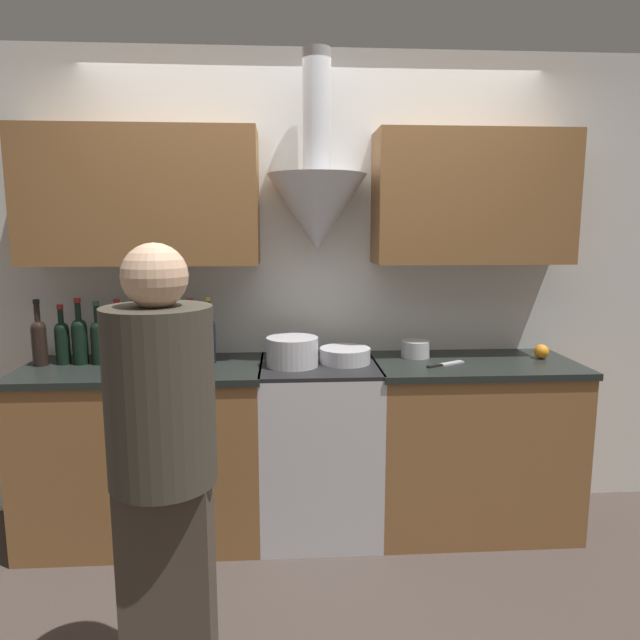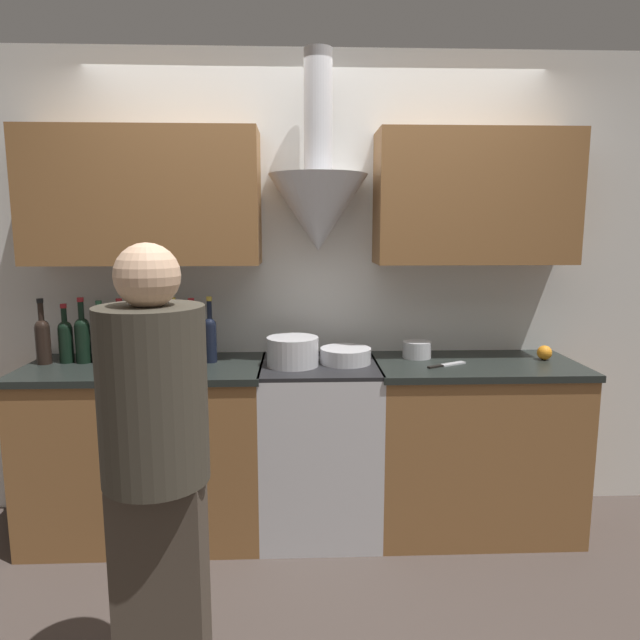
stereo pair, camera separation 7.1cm
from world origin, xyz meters
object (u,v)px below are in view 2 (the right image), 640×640
at_px(stove_range, 319,446).
at_px(wine_bottle_0, 43,339).
at_px(wine_bottle_2, 83,337).
at_px(wine_bottle_4, 121,337).
at_px(wine_bottle_1, 66,339).
at_px(wine_bottle_5, 137,336).
at_px(wine_bottle_3, 101,339).
at_px(stock_pot, 293,351).
at_px(wine_bottle_7, 174,336).
at_px(wine_bottle_9, 210,337).
at_px(mixing_bowl, 346,355).
at_px(wine_bottle_6, 157,338).
at_px(wine_bottle_8, 192,335).
at_px(saucepan, 417,349).
at_px(orange_fruit, 544,353).
at_px(person_foreground_left, 156,464).

height_order(stove_range, wine_bottle_0, wine_bottle_0).
xyz_separation_m(wine_bottle_2, wine_bottle_4, (0.20, 0.01, -0.00)).
bearing_deg(wine_bottle_1, wine_bottle_5, -0.97).
xyz_separation_m(wine_bottle_3, wine_bottle_4, (0.10, 0.01, 0.01)).
height_order(stove_range, stock_pot, stock_pot).
bearing_deg(wine_bottle_0, wine_bottle_7, 1.03).
distance_m(wine_bottle_3, wine_bottle_4, 0.10).
distance_m(wine_bottle_9, stock_pot, 0.45).
distance_m(wine_bottle_7, stock_pot, 0.64).
distance_m(stove_range, mixing_bowl, 0.52).
distance_m(wine_bottle_5, wine_bottle_9, 0.39).
height_order(wine_bottle_6, wine_bottle_8, wine_bottle_8).
bearing_deg(saucepan, mixing_bowl, -164.58).
relative_size(wine_bottle_2, wine_bottle_6, 1.06).
bearing_deg(saucepan, wine_bottle_8, -177.46).
relative_size(wine_bottle_0, saucepan, 2.21).
bearing_deg(wine_bottle_0, wine_bottle_5, 2.37).
bearing_deg(wine_bottle_1, wine_bottle_2, -3.64).
height_order(wine_bottle_9, orange_fruit, wine_bottle_9).
distance_m(wine_bottle_9, saucepan, 1.13).
relative_size(wine_bottle_8, wine_bottle_9, 0.97).
relative_size(wine_bottle_3, wine_bottle_7, 0.95).
distance_m(orange_fruit, person_foreground_left, 2.17).
relative_size(wine_bottle_1, wine_bottle_7, 0.90).
distance_m(wine_bottle_1, stock_pot, 1.21).
bearing_deg(wine_bottle_1, wine_bottle_7, -1.41).
distance_m(wine_bottle_3, wine_bottle_6, 0.30).
xyz_separation_m(stove_range, mixing_bowl, (0.14, 0.01, 0.50)).
relative_size(wine_bottle_2, wine_bottle_4, 1.02).
distance_m(stove_range, wine_bottle_6, 1.05).
relative_size(wine_bottle_9, orange_fruit, 4.45).
relative_size(wine_bottle_4, wine_bottle_8, 1.00).
relative_size(wine_bottle_7, wine_bottle_8, 1.02).
distance_m(stock_pot, saucepan, 0.70).
relative_size(wine_bottle_2, wine_bottle_3, 1.05).
bearing_deg(stock_pot, wine_bottle_5, 172.28).
bearing_deg(saucepan, wine_bottle_6, -177.60).
distance_m(wine_bottle_0, wine_bottle_6, 0.59).
bearing_deg(wine_bottle_8, saucepan, 2.54).
bearing_deg(person_foreground_left, wine_bottle_9, 90.05).
distance_m(wine_bottle_2, orange_fruit, 2.48).
xyz_separation_m(wine_bottle_7, person_foreground_left, (0.19, -1.22, -0.19)).
bearing_deg(wine_bottle_5, mixing_bowl, -3.26).
bearing_deg(person_foreground_left, wine_bottle_7, 98.93).
xyz_separation_m(wine_bottle_3, wine_bottle_6, (0.30, -0.01, 0.00)).
bearing_deg(wine_bottle_3, stock_pot, -6.03).
distance_m(wine_bottle_2, saucepan, 1.80).
distance_m(wine_bottle_4, wine_bottle_5, 0.09).
xyz_separation_m(wine_bottle_0, wine_bottle_3, (0.29, 0.02, -0.01)).
bearing_deg(person_foreground_left, wine_bottle_3, 115.34).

